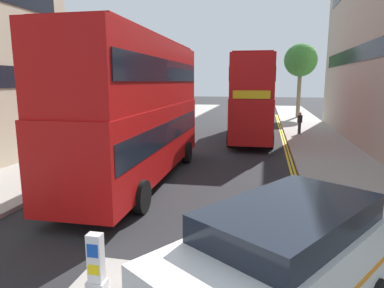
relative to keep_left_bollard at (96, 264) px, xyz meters
The scene contains 10 objects.
sidewalk_right 12.98m from the keep_left_bollard, 59.93° to the left, with size 4.00×80.00×0.14m, color #9E9991.
sidewalk_left 12.98m from the keep_left_bollard, 120.07° to the left, with size 4.00×80.00×0.14m, color #9E9991.
kerb_line_outer 10.24m from the keep_left_bollard, 64.51° to the left, with size 0.10×56.00×0.01m, color yellow.
kerb_line_inner 10.17m from the keep_left_bollard, 65.32° to the left, with size 0.10×56.00×0.01m, color yellow.
keep_left_bollard is the anchor object (origin of this frame).
double_decker_bus_away 7.94m from the keep_left_bollard, 104.59° to the left, with size 2.94×10.85×5.64m.
double_decker_bus_oncoming 18.92m from the keep_left_bollard, 83.86° to the left, with size 3.14×10.90×5.64m.
taxi_minivan 3.38m from the keep_left_bollard, ahead, with size 4.23×5.03×2.12m.
pedestrian_far 21.43m from the keep_left_bollard, 75.07° to the left, with size 0.34×0.22×1.62m.
street_tree_near 34.51m from the keep_left_bollard, 79.04° to the left, with size 3.48×3.48×7.83m.
Camera 1 is at (3.01, -0.56, 3.99)m, focal length 31.69 mm.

